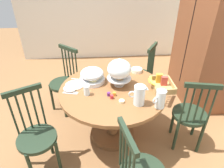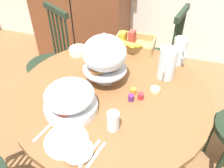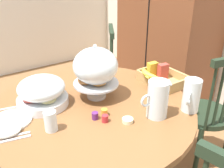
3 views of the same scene
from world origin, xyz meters
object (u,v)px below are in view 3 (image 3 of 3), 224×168
dining_table (92,134)px  drinking_glass (51,121)px  windsor_chair_near_window (207,115)px  wooden_armoire (168,13)px  cereal_basket (160,77)px  china_plate_large (11,120)px  china_plate_small (6,129)px  cereal_bowl (105,69)px  milk_pitcher (157,101)px  windsor_chair_by_cabinet (97,82)px  butter_dish (128,120)px  fruit_platter_covered (42,92)px  pastry_stand_with_dome (96,68)px  orange_juice_pitcher (191,97)px

dining_table → drinking_glass: bearing=-71.9°
dining_table → windsor_chair_near_window: size_ratio=1.25×
wooden_armoire → cereal_basket: (0.84, -0.91, -0.20)m
windsor_chair_near_window → cereal_basket: bearing=-121.7°
china_plate_large → windsor_chair_near_window: bearing=77.0°
wooden_armoire → china_plate_small: wooden_armoire is taller
wooden_armoire → cereal_bowl: size_ratio=14.00×
wooden_armoire → milk_pitcher: 1.67m
wooden_armoire → china_plate_large: size_ratio=8.91×
cereal_bowl → drinking_glass: 0.79m
windsor_chair_by_cabinet → butter_dish: bearing=-22.8°
fruit_platter_covered → wooden_armoire: bearing=111.5°
china_plate_large → china_plate_small: china_plate_small is taller
wooden_armoire → dining_table: bearing=-60.2°
pastry_stand_with_dome → drinking_glass: 0.43m
orange_juice_pitcher → china_plate_large: 1.00m
wooden_armoire → china_plate_large: bearing=-68.8°
china_plate_large → fruit_platter_covered: bearing=108.5°
dining_table → fruit_platter_covered: bearing=-126.4°
fruit_platter_covered → cereal_basket: size_ratio=0.95×
china_plate_large → drinking_glass: drinking_glass is taller
milk_pitcher → cereal_basket: (-0.30, 0.31, -0.05)m
dining_table → china_plate_small: china_plate_small is taller
fruit_platter_covered → drinking_glass: bearing=-12.6°
windsor_chair_by_cabinet → butter_dish: (1.02, -0.43, 0.30)m
windsor_chair_near_window → butter_dish: 0.87m
drinking_glass → butter_dish: drinking_glass is taller
china_plate_small → cereal_bowl: 0.90m
windsor_chair_by_cabinet → pastry_stand_with_dome: 0.94m
fruit_platter_covered → cereal_basket: bearing=77.7°
orange_juice_pitcher → milk_pitcher: size_ratio=0.92×
dining_table → cereal_bowl: bearing=137.6°
windsor_chair_by_cabinet → china_plate_small: windsor_chair_by_cabinet is taller
dining_table → cereal_basket: bearing=89.9°
windsor_chair_by_cabinet → fruit_platter_covered: size_ratio=3.25×
fruit_platter_covered → cereal_basket: 0.81m
windsor_chair_by_cabinet → drinking_glass: windsor_chair_by_cabinet is taller
china_plate_large → cereal_bowl: size_ratio=1.57×
orange_juice_pitcher → windsor_chair_near_window: bearing=109.6°
cereal_basket → china_plate_small: size_ratio=2.11×
windsor_chair_by_cabinet → china_plate_large: bearing=-55.0°
windsor_chair_by_cabinet → butter_dish: windsor_chair_by_cabinet is taller
wooden_armoire → dining_table: size_ratio=1.60×
china_plate_large → drinking_glass: 0.25m
orange_juice_pitcher → butter_dish: 0.39m
pastry_stand_with_dome → milk_pitcher: (0.37, 0.16, -0.10)m
dining_table → china_plate_large: (-0.10, -0.44, 0.21)m
windsor_chair_by_cabinet → cereal_basket: windsor_chair_by_cabinet is taller
orange_juice_pitcher → wooden_armoire: bearing=139.7°
china_plate_large → butter_dish: butter_dish is taller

